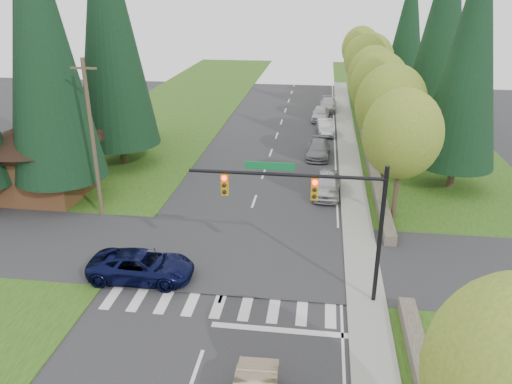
% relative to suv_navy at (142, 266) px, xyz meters
% --- Properties ---
extents(ground, '(120.00, 120.00, 0.00)m').
position_rel_suv_navy_xyz_m(ground, '(4.28, -5.00, -0.73)').
color(ground, '#28282B').
rests_on(ground, ground).
extents(grass_east, '(14.00, 110.00, 0.06)m').
position_rel_suv_navy_xyz_m(grass_east, '(17.28, 15.00, -0.70)').
color(grass_east, '#264312').
rests_on(grass_east, ground).
extents(grass_west, '(14.00, 110.00, 0.06)m').
position_rel_suv_navy_xyz_m(grass_west, '(-8.72, 15.00, -0.70)').
color(grass_west, '#264312').
rests_on(grass_west, ground).
extents(cross_street, '(120.00, 8.00, 0.10)m').
position_rel_suv_navy_xyz_m(cross_street, '(4.28, 3.00, -0.73)').
color(cross_street, '#28282B').
rests_on(cross_street, ground).
extents(sidewalk_east, '(1.80, 80.00, 0.13)m').
position_rel_suv_navy_xyz_m(sidewalk_east, '(11.18, 17.00, -0.67)').
color(sidewalk_east, gray).
rests_on(sidewalk_east, ground).
extents(curb_east, '(0.20, 80.00, 0.13)m').
position_rel_suv_navy_xyz_m(curb_east, '(10.33, 17.00, -0.67)').
color(curb_east, gray).
rests_on(curb_east, ground).
extents(stone_wall_north, '(0.70, 40.00, 0.70)m').
position_rel_suv_navy_xyz_m(stone_wall_north, '(12.88, 25.00, -0.38)').
color(stone_wall_north, '#4C4438').
rests_on(stone_wall_north, ground).
extents(traffic_signal, '(8.70, 0.37, 6.80)m').
position_rel_suv_navy_xyz_m(traffic_signal, '(8.65, -0.50, 4.25)').
color(traffic_signal, black).
rests_on(traffic_signal, ground).
extents(brown_building, '(8.40, 8.40, 5.40)m').
position_rel_suv_navy_xyz_m(brown_building, '(-10.72, 10.00, 2.41)').
color(brown_building, '#4C2D19').
rests_on(brown_building, ground).
extents(utility_pole, '(1.60, 0.24, 10.00)m').
position_rel_suv_navy_xyz_m(utility_pole, '(-5.22, 7.00, 4.41)').
color(utility_pole, '#473828').
rests_on(utility_pole, ground).
extents(decid_tree_0, '(4.80, 4.80, 8.37)m').
position_rel_suv_navy_xyz_m(decid_tree_0, '(13.48, 9.00, 4.86)').
color(decid_tree_0, '#38281C').
rests_on(decid_tree_0, ground).
extents(decid_tree_1, '(5.20, 5.20, 8.80)m').
position_rel_suv_navy_xyz_m(decid_tree_1, '(13.58, 16.00, 5.06)').
color(decid_tree_1, '#38281C').
rests_on(decid_tree_1, ground).
extents(decid_tree_2, '(5.00, 5.00, 8.82)m').
position_rel_suv_navy_xyz_m(decid_tree_2, '(13.38, 23.00, 5.19)').
color(decid_tree_2, '#38281C').
rests_on(decid_tree_2, ground).
extents(decid_tree_3, '(5.00, 5.00, 8.55)m').
position_rel_suv_navy_xyz_m(decid_tree_3, '(13.48, 30.00, 4.93)').
color(decid_tree_3, '#38281C').
rests_on(decid_tree_3, ground).
extents(decid_tree_4, '(5.40, 5.40, 9.18)m').
position_rel_suv_navy_xyz_m(decid_tree_4, '(13.58, 37.00, 5.33)').
color(decid_tree_4, '#38281C').
rests_on(decid_tree_4, ground).
extents(decid_tree_5, '(4.80, 4.80, 8.30)m').
position_rel_suv_navy_xyz_m(decid_tree_5, '(13.38, 44.00, 4.80)').
color(decid_tree_5, '#38281C').
rests_on(decid_tree_5, ground).
extents(decid_tree_6, '(5.20, 5.20, 8.86)m').
position_rel_suv_navy_xyz_m(decid_tree_6, '(13.48, 51.00, 5.13)').
color(decid_tree_6, '#38281C').
rests_on(decid_tree_6, ground).
extents(conifer_w_a, '(6.12, 6.12, 19.80)m').
position_rel_suv_navy_xyz_m(conifer_w_a, '(-8.72, 9.00, 10.06)').
color(conifer_w_a, '#38281C').
rests_on(conifer_w_a, ground).
extents(conifer_w_b, '(5.44, 5.44, 17.80)m').
position_rel_suv_navy_xyz_m(conifer_w_b, '(-11.72, 13.00, 9.06)').
color(conifer_w_b, '#38281C').
rests_on(conifer_w_b, ground).
extents(conifer_w_c, '(6.46, 6.46, 20.80)m').
position_rel_suv_navy_xyz_m(conifer_w_c, '(-7.72, 17.00, 10.56)').
color(conifer_w_c, '#38281C').
rests_on(conifer_w_c, ground).
extents(conifer_w_e, '(5.78, 5.78, 18.80)m').
position_rel_suv_navy_xyz_m(conifer_w_e, '(-9.72, 23.00, 9.56)').
color(conifer_w_e, '#38281C').
rests_on(conifer_w_e, ground).
extents(conifer_e_a, '(5.44, 5.44, 17.80)m').
position_rel_suv_navy_xyz_m(conifer_e_a, '(18.28, 15.00, 9.06)').
color(conifer_e_a, '#38281C').
rests_on(conifer_e_a, ground).
extents(conifer_e_b, '(6.12, 6.12, 19.80)m').
position_rel_suv_navy_xyz_m(conifer_e_b, '(19.28, 29.00, 10.06)').
color(conifer_e_b, '#38281C').
rests_on(conifer_e_b, ground).
extents(conifer_e_c, '(5.10, 5.10, 16.80)m').
position_rel_suv_navy_xyz_m(conifer_e_c, '(18.28, 43.00, 8.56)').
color(conifer_e_c, '#38281C').
rests_on(conifer_e_c, ground).
extents(suv_navy, '(5.33, 2.54, 1.47)m').
position_rel_suv_navy_xyz_m(suv_navy, '(0.00, 0.00, 0.00)').
color(suv_navy, black).
rests_on(suv_navy, ground).
extents(parked_car_a, '(2.12, 4.66, 1.55)m').
position_rel_suv_navy_xyz_m(parked_car_a, '(9.27, 12.38, 0.04)').
color(parked_car_a, '#B9B9BE').
rests_on(parked_car_a, ground).
extents(parked_car_b, '(2.09, 4.74, 1.35)m').
position_rel_suv_navy_xyz_m(parked_car_b, '(8.48, 20.91, -0.06)').
color(parked_car_b, slate).
rests_on(parked_car_b, ground).
extents(parked_car_c, '(1.88, 4.38, 1.40)m').
position_rel_suv_navy_xyz_m(parked_car_c, '(9.03, 28.34, -0.03)').
color(parked_car_c, '#B9B8BD').
rests_on(parked_car_c, ground).
extents(parked_car_d, '(2.02, 4.57, 1.53)m').
position_rel_suv_navy_xyz_m(parked_car_d, '(8.48, 33.85, 0.03)').
color(parked_car_d, silver).
rests_on(parked_car_d, ground).
extents(parked_car_e, '(2.01, 4.83, 1.40)m').
position_rel_suv_navy_xyz_m(parked_car_e, '(9.32, 38.70, -0.04)').
color(parked_car_e, '#B2B2B7').
rests_on(parked_car_e, ground).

